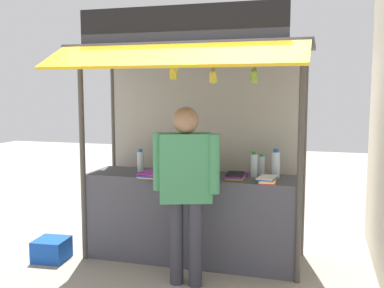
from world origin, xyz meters
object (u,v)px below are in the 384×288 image
(vendor_person, at_px, (186,180))
(plastic_crate, at_px, (52,249))
(water_bottle_center, at_px, (207,162))
(magazine_stack_far_left, at_px, (268,180))
(magazine_stack_rear_center, at_px, (236,176))
(banana_bunch_rightmost, at_px, (173,73))
(water_bottle_front_left, at_px, (276,164))
(water_bottle_back_right, at_px, (262,165))
(water_bottle_mid_left, at_px, (254,165))
(magazine_stack_back_left, at_px, (152,174))
(banana_bunch_inner_right, at_px, (254,77))
(banana_bunch_leftmost, at_px, (213,77))
(water_bottle_front_right, at_px, (141,161))

(vendor_person, distance_m, plastic_crate, 1.92)
(water_bottle_center, height_order, magazine_stack_far_left, water_bottle_center)
(magazine_stack_rear_center, xyz_separation_m, banana_bunch_rightmost, (-0.58, -0.38, 1.09))
(water_bottle_front_left, xyz_separation_m, magazine_stack_rear_center, (-0.41, -0.14, -0.12))
(water_bottle_back_right, relative_size, water_bottle_mid_left, 0.85)
(magazine_stack_back_left, distance_m, magazine_stack_far_left, 1.26)
(water_bottle_front_left, relative_size, banana_bunch_rightmost, 1.29)
(banana_bunch_inner_right, height_order, banana_bunch_leftmost, same)
(water_bottle_front_left, distance_m, magazine_stack_rear_center, 0.45)
(water_bottle_back_right, bearing_deg, magazine_stack_far_left, -73.78)
(water_bottle_back_right, height_order, magazine_stack_back_left, water_bottle_back_right)
(magazine_stack_back_left, relative_size, banana_bunch_inner_right, 1.12)
(magazine_stack_back_left, bearing_deg, water_bottle_front_right, 132.88)
(magazine_stack_back_left, xyz_separation_m, vendor_person, (0.52, -0.44, 0.06))
(water_bottle_front_left, distance_m, water_bottle_back_right, 0.21)
(water_bottle_front_left, distance_m, banana_bunch_rightmost, 1.48)
(water_bottle_front_left, height_order, magazine_stack_rear_center, water_bottle_front_left)
(magazine_stack_rear_center, height_order, plastic_crate, magazine_stack_rear_center)
(water_bottle_center, distance_m, plastic_crate, 2.03)
(water_bottle_front_right, height_order, magazine_stack_far_left, water_bottle_front_right)
(water_bottle_mid_left, bearing_deg, water_bottle_back_right, 62.54)
(water_bottle_mid_left, bearing_deg, water_bottle_center, 169.80)
(water_bottle_center, xyz_separation_m, banana_bunch_inner_right, (0.63, -0.61, 0.95))
(water_bottle_center, xyz_separation_m, vendor_person, (0.02, -0.87, -0.04))
(water_bottle_front_right, bearing_deg, plastic_crate, -150.93)
(water_bottle_back_right, height_order, banana_bunch_leftmost, banana_bunch_leftmost)
(water_bottle_center, distance_m, vendor_person, 0.88)
(banana_bunch_rightmost, distance_m, vendor_person, 1.09)
(banana_bunch_leftmost, distance_m, plastic_crate, 2.68)
(magazine_stack_far_left, bearing_deg, banana_bunch_leftmost, -155.02)
(water_bottle_mid_left, xyz_separation_m, magazine_stack_rear_center, (-0.18, -0.13, -0.11))
(banana_bunch_inner_right, bearing_deg, magazine_stack_rear_center, 122.31)
(water_bottle_front_right, bearing_deg, magazine_stack_rear_center, -3.28)
(water_bottle_center, relative_size, water_bottle_front_left, 0.84)
(water_bottle_front_left, bearing_deg, water_bottle_center, 172.81)
(water_bottle_center, bearing_deg, banana_bunch_inner_right, -44.46)
(water_bottle_mid_left, bearing_deg, banana_bunch_rightmost, -145.92)
(water_bottle_mid_left, height_order, magazine_stack_back_left, water_bottle_mid_left)
(water_bottle_back_right, height_order, banana_bunch_rightmost, banana_bunch_rightmost)
(water_bottle_back_right, bearing_deg, banana_bunch_inner_right, -90.48)
(water_bottle_front_left, height_order, banana_bunch_inner_right, banana_bunch_inner_right)
(magazine_stack_back_left, relative_size, vendor_person, 0.18)
(water_bottle_center, distance_m, water_bottle_mid_left, 0.57)
(water_bottle_center, height_order, water_bottle_front_right, water_bottle_front_right)
(water_bottle_front_left, xyz_separation_m, plastic_crate, (-2.44, -0.57, -1.01))
(magazine_stack_back_left, height_order, banana_bunch_rightmost, banana_bunch_rightmost)
(water_bottle_front_left, distance_m, banana_bunch_inner_right, 1.07)
(magazine_stack_rear_center, xyz_separation_m, magazine_stack_far_left, (0.36, -0.13, 0.00))
(water_bottle_mid_left, bearing_deg, banana_bunch_leftmost, -124.01)
(water_bottle_center, bearing_deg, magazine_stack_back_left, -139.69)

